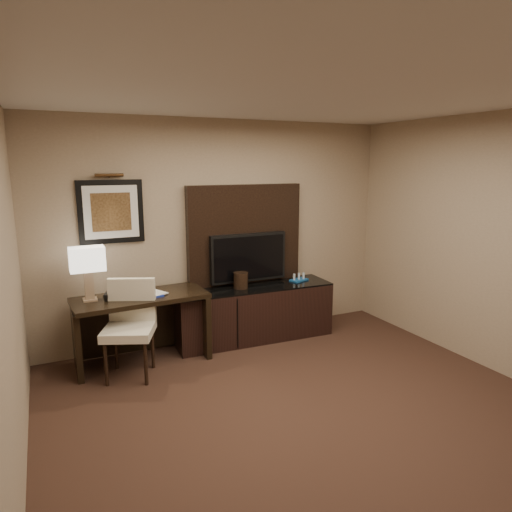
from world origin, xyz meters
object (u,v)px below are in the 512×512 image
desk (142,329)px  tv (248,257)px  credenza (253,312)px  ice_bucket (241,280)px  table_lamp (88,274)px  desk_chair (129,330)px  minibar_tray (299,278)px  desk_phone (116,294)px

desk → tv: tv is taller
desk → credenza: size_ratio=0.72×
tv → ice_bucket: (-0.17, -0.15, -0.24)m
credenza → ice_bucket: 0.47m
credenza → table_lamp: size_ratio=3.50×
desk → desk_chair: desk_chair is taller
desk_chair → minibar_tray: (2.25, 0.42, 0.21)m
tv → desk_phone: size_ratio=4.90×
tv → ice_bucket: bearing=-137.8°
desk_phone → ice_bucket: (1.49, 0.08, -0.03)m
desk → desk_phone: size_ratio=6.96×
desk_phone → minibar_tray: (2.31, 0.09, -0.09)m
desk_phone → tv: bearing=26.8°
desk → credenza: bearing=0.1°
tv → table_lamp: table_lamp is taller
tv → desk_chair: size_ratio=0.98×
desk_chair → ice_bucket: 1.50m
desk_phone → minibar_tray: 2.32m
credenza → ice_bucket: ice_bucket is taller
minibar_tray → desk: bearing=-177.3°
desk → tv: size_ratio=1.42×
credenza → tv: 0.69m
desk_chair → desk_phone: bearing=123.8°
table_lamp → desk_phone: 0.35m
desk → minibar_tray: size_ratio=6.17×
table_lamp → ice_bucket: table_lamp is taller
desk → ice_bucket: ice_bucket is taller
credenza → desk_phone: bearing=-174.5°
ice_bucket → minibar_tray: 0.83m
desk_chair → desk_phone: 0.45m
desk → minibar_tray: 2.08m
desk → ice_bucket: 1.29m
table_lamp → desk_phone: size_ratio=2.76×
desk_chair → ice_bucket: (1.42, 0.41, 0.27)m
credenza → desk: bearing=-173.7°
minibar_tray → desk_chair: bearing=-169.4°
credenza → desk_phone: (-1.66, -0.10, 0.47)m
desk → credenza: desk is taller
desk → minibar_tray: (2.05, 0.10, 0.34)m
desk → desk_phone: 0.50m
desk → tv: bearing=5.8°
desk_chair → desk_phone: (-0.06, 0.33, 0.30)m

